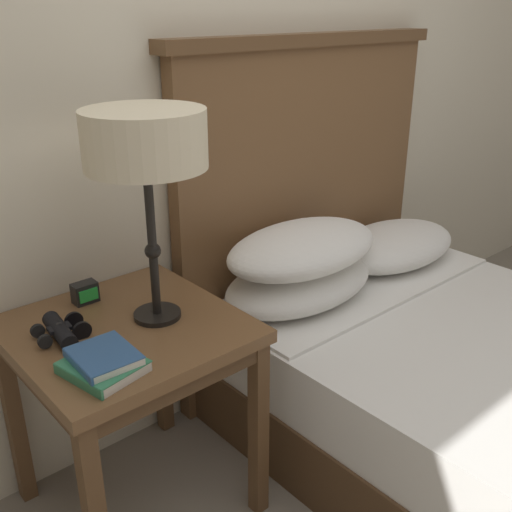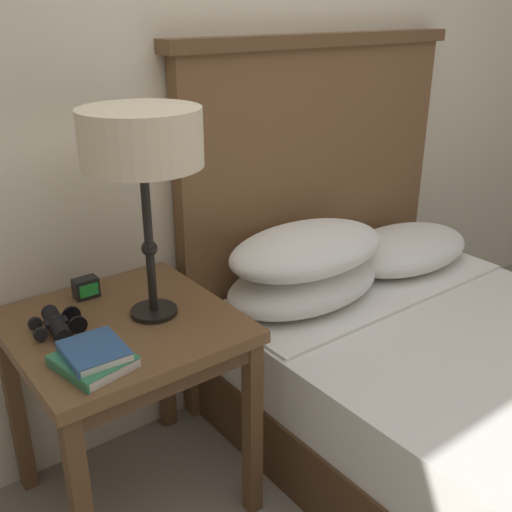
# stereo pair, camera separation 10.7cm
# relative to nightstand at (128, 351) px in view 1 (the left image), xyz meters

# --- Properties ---
(wall_back) EXTENTS (8.00, 0.06, 2.60)m
(wall_back) POSITION_rel_nightstand_xyz_m (0.51, 0.32, 0.76)
(wall_back) COLOR beige
(wall_back) RESTS_ON ground_plane
(nightstand) EXTENTS (0.58, 0.58, 0.62)m
(nightstand) POSITION_rel_nightstand_xyz_m (0.00, 0.00, 0.00)
(nightstand) COLOR brown
(nightstand) RESTS_ON ground_plane
(bed) EXTENTS (1.26, 1.84, 1.33)m
(bed) POSITION_rel_nightstand_xyz_m (0.94, -0.51, -0.24)
(bed) COLOR #4E3520
(bed) RESTS_ON ground_plane
(table_lamp) EXTENTS (0.31, 0.31, 0.57)m
(table_lamp) POSITION_rel_nightstand_xyz_m (0.09, -0.02, 0.56)
(table_lamp) COLOR black
(table_lamp) RESTS_ON nightstand
(book_on_nightstand) EXTENTS (0.18, 0.20, 0.03)m
(book_on_nightstand) POSITION_rel_nightstand_xyz_m (-0.15, -0.17, 0.10)
(book_on_nightstand) COLOR silver
(book_on_nightstand) RESTS_ON nightstand
(book_stacked_on_top) EXTENTS (0.14, 0.16, 0.02)m
(book_stacked_on_top) POSITION_rel_nightstand_xyz_m (-0.15, -0.16, 0.12)
(book_stacked_on_top) COLOR silver
(book_stacked_on_top) RESTS_ON book_on_nightstand
(binoculars_pair) EXTENTS (0.15, 0.16, 0.05)m
(binoculars_pair) POSITION_rel_nightstand_xyz_m (-0.16, 0.05, 0.11)
(binoculars_pair) COLOR black
(binoculars_pair) RESTS_ON nightstand
(alarm_clock) EXTENTS (0.07, 0.05, 0.06)m
(alarm_clock) POSITION_rel_nightstand_xyz_m (-0.02, 0.19, 0.11)
(alarm_clock) COLOR black
(alarm_clock) RESTS_ON nightstand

